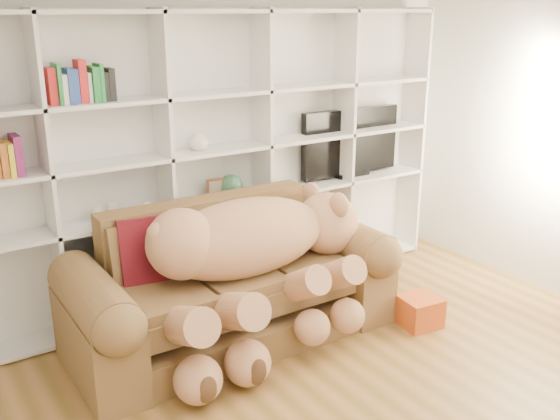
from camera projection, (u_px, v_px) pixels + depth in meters
wall_back at (204, 140)px, 5.18m from camera, size 5.00×0.02×2.70m
bookshelf at (185, 151)px, 4.96m from camera, size 4.43×0.35×2.40m
sofa at (230, 290)px, 4.67m from camera, size 2.40×1.04×1.01m
teddy_bear at (254, 255)px, 4.45m from camera, size 1.90×1.01×1.10m
throw_pillow at (154, 250)px, 4.41m from camera, size 0.52×0.35×0.51m
gift_box at (420, 311)px, 4.91m from camera, size 0.33×0.31×0.24m
tv at (350, 143)px, 5.88m from camera, size 1.08×0.18×0.64m
picture_frame at (215, 190)px, 5.14m from camera, size 0.15×0.05×0.18m
green_vase at (231, 187)px, 5.22m from camera, size 0.21×0.21×0.21m
figurine_tall at (98, 214)px, 4.64m from camera, size 0.07×0.07×0.14m
figurine_short at (112, 212)px, 4.70m from camera, size 0.08×0.08×0.13m
snow_globe at (148, 207)px, 4.85m from camera, size 0.10×0.10×0.10m
shelf_vase at (198, 140)px, 4.94m from camera, size 0.16×0.16×0.16m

